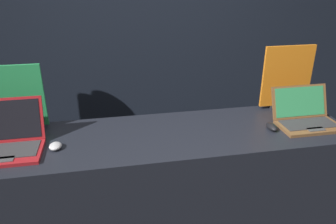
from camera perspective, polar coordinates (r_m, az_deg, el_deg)
The scene contains 8 objects.
wall_back at distance 3.35m, azimuth -4.81°, elevation 14.29°, with size 8.00×0.05×2.80m.
display_counter at distance 2.34m, azimuth 0.23°, elevation -14.60°, with size 2.35×0.64×0.99m.
laptop_front at distance 2.07m, azimuth -25.99°, elevation -4.41°, with size 0.37×0.34×0.27m.
mouse_front at distance 2.00m, azimuth -19.01°, elevation -5.63°, with size 0.07×0.09×0.03m.
promo_stand_front at distance 2.25m, azimuth -25.13°, elevation 1.87°, with size 0.36×0.07×0.43m.
laptop_back at distance 2.36m, azimuth 22.84°, elevation -0.70°, with size 0.40×0.31×0.23m.
mouse_back at distance 2.22m, azimuth 17.61°, elevation -2.44°, with size 0.06×0.11×0.04m.
promo_stand_back at distance 2.53m, azimuth 19.97°, elevation 5.43°, with size 0.38×0.07×0.47m.
Camera 1 is at (-0.36, -1.48, 1.94)m, focal length 35.00 mm.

